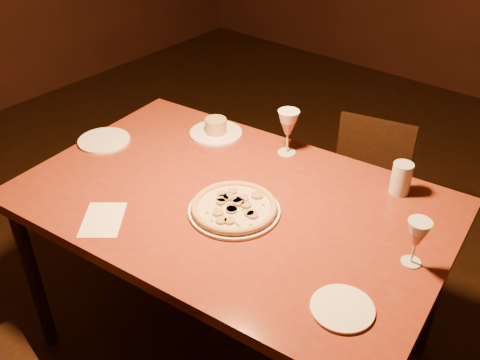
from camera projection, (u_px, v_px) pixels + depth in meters
The scene contains 10 objects.
dining_table at pixel (232, 213), 1.99m from camera, with size 1.64×1.15×0.83m.
chair_far at pixel (364, 189), 2.67m from camera, with size 0.45×0.45×0.77m.
pizza_plate at pixel (234, 208), 1.87m from camera, with size 0.32×0.32×0.04m.
ramekin_saucer at pixel (216, 129), 2.33m from camera, with size 0.23×0.23×0.07m.
wine_glass_far at pixel (288, 133), 2.16m from camera, with size 0.09×0.09×0.19m, color #B7694C, non-canonical shape.
wine_glass_right at pixel (416, 243), 1.62m from camera, with size 0.07×0.07×0.16m, color #B7694C, non-canonical shape.
water_tumbler at pixel (401, 178), 1.94m from camera, with size 0.07×0.07×0.12m, color #AEB7BE.
side_plate_left at pixel (104, 140), 2.28m from camera, with size 0.22×0.22×0.01m, color white.
side_plate_near at pixel (342, 308), 1.50m from camera, with size 0.18×0.18×0.01m, color white.
menu_card at pixel (103, 219), 1.84m from camera, with size 0.13×0.20×0.00m, color white.
Camera 1 is at (1.02, -1.02, 1.97)m, focal length 40.00 mm.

